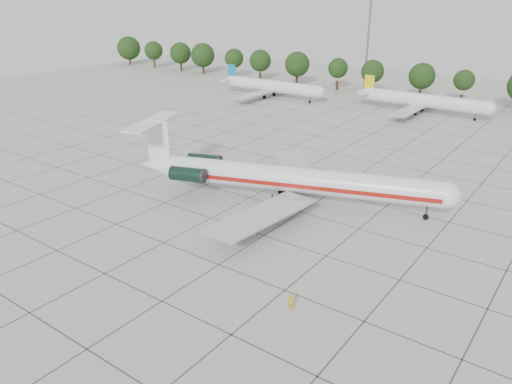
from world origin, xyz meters
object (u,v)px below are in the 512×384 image
main_airliner (282,178)px  bg_airliner_c (423,101)px  floodlight_mast (368,36)px  bg_airliner_b (272,86)px  ground_crew (291,302)px

main_airliner → bg_airliner_c: size_ratio=1.45×
bg_airliner_c → floodlight_mast: (-24.00, 21.54, 11.37)m
bg_airliner_c → floodlight_mast: floodlight_mast is taller
main_airliner → floodlight_mast: 87.66m
bg_airliner_c → bg_airliner_b: bearing=-172.1°
bg_airliner_b → bg_airliner_c: (37.65, 5.20, 0.00)m
main_airliner → bg_airliner_c: bearing=72.8°
floodlight_mast → bg_airliner_c: bearing=-41.9°
ground_crew → floodlight_mast: size_ratio=0.06×
ground_crew → bg_airliner_c: bg_airliner_c is taller
main_airliner → bg_airliner_c: 61.40m
main_airliner → floodlight_mast: size_ratio=1.61×
bg_airliner_b → floodlight_mast: bearing=63.0°
main_airliner → ground_crew: size_ratio=25.73×
floodlight_mast → main_airliner: bearing=-72.3°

